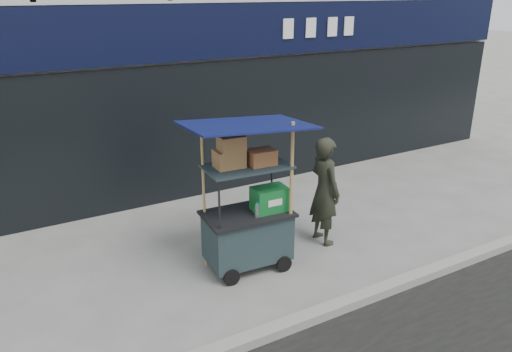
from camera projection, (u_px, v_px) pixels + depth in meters
ground at (303, 311)px, 5.89m from camera, size 80.00×80.00×0.00m
curb at (314, 316)px, 5.71m from camera, size 80.00×0.18×0.12m
vendor_cart at (249, 218)px, 6.60m from camera, size 1.61×1.19×2.09m
vendor_man at (325, 191)px, 7.27m from camera, size 0.40×0.60×1.63m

